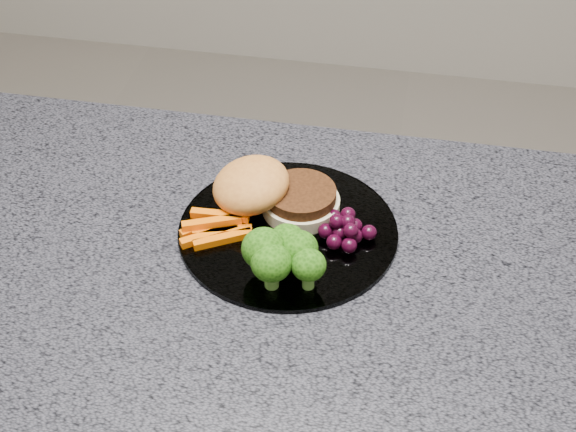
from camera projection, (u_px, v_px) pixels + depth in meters
The scene contains 6 objects.
countertop at pixel (357, 301), 0.90m from camera, with size 1.20×0.60×0.04m, color #46464F.
plate at pixel (288, 231), 0.95m from camera, with size 0.26×0.26×0.01m, color white.
burger at pixel (269, 193), 0.96m from camera, with size 0.18×0.13×0.05m.
carrot_sticks at pixel (216, 227), 0.94m from camera, with size 0.09×0.07×0.02m.
broccoli at pixel (282, 253), 0.87m from camera, with size 0.10×0.08×0.06m.
grape_bunch at pixel (345, 229), 0.93m from camera, with size 0.07×0.06×0.03m.
Camera 1 is at (0.04, -0.62, 1.54)m, focal length 50.00 mm.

